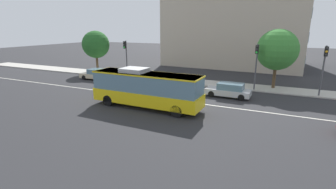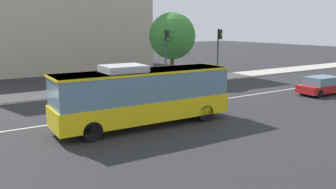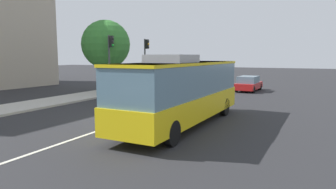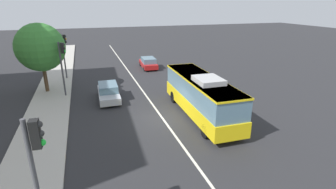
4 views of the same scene
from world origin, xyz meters
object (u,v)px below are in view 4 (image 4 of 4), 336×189
(sedan_silver, at_px, (108,92))
(traffic_light_near_corner, at_px, (63,60))
(traffic_light_far_corner, at_px, (64,49))
(traffic_light_mid_block, at_px, (37,164))
(sedan_red, at_px, (148,63))
(street_tree_kerbside_left, at_px, (40,47))
(transit_bus, at_px, (201,94))

(sedan_silver, height_order, traffic_light_near_corner, traffic_light_near_corner)
(traffic_light_near_corner, height_order, traffic_light_far_corner, same)
(traffic_light_mid_block, height_order, traffic_light_far_corner, same)
(sedan_silver, xyz_separation_m, sedan_red, (10.63, -6.45, 0.00))
(traffic_light_near_corner, distance_m, traffic_light_far_corner, 6.38)
(sedan_red, height_order, street_tree_kerbside_left, street_tree_kerbside_left)
(transit_bus, relative_size, sedan_red, 2.20)
(sedan_silver, height_order, street_tree_kerbside_left, street_tree_kerbside_left)
(traffic_light_mid_block, bearing_deg, sedan_silver, 79.75)
(street_tree_kerbside_left, bearing_deg, traffic_light_far_corner, -22.12)
(traffic_light_mid_block, bearing_deg, traffic_light_near_corner, 93.69)
(transit_bus, height_order, traffic_light_far_corner, traffic_light_far_corner)
(sedan_red, height_order, traffic_light_near_corner, traffic_light_near_corner)
(transit_bus, height_order, sedan_red, transit_bus)
(traffic_light_near_corner, bearing_deg, sedan_silver, -23.98)
(traffic_light_mid_block, relative_size, street_tree_kerbside_left, 0.77)
(transit_bus, distance_m, sedan_red, 16.61)
(street_tree_kerbside_left, bearing_deg, sedan_silver, -125.33)
(street_tree_kerbside_left, bearing_deg, sedan_red, -61.29)
(sedan_red, xyz_separation_m, traffic_light_mid_block, (-25.50, 10.03, 2.84))
(transit_bus, xyz_separation_m, traffic_light_far_corner, (14.39, 10.37, 1.75))
(traffic_light_far_corner, bearing_deg, street_tree_kerbside_left, -111.62)
(sedan_red, distance_m, traffic_light_far_corner, 10.90)
(transit_bus, xyz_separation_m, street_tree_kerbside_left, (9.95, 12.17, 2.69))
(transit_bus, height_order, traffic_light_mid_block, traffic_light_mid_block)
(sedan_red, xyz_separation_m, traffic_light_far_corner, (-2.19, 10.29, 2.84))
(transit_bus, xyz_separation_m, sedan_silver, (5.95, 6.53, -1.09))
(transit_bus, distance_m, street_tree_kerbside_left, 15.95)
(traffic_light_far_corner, xyz_separation_m, street_tree_kerbside_left, (-4.44, 1.80, 0.93))
(traffic_light_near_corner, relative_size, traffic_light_far_corner, 1.00)
(street_tree_kerbside_left, bearing_deg, transit_bus, -129.26)
(traffic_light_near_corner, bearing_deg, sedan_red, 45.31)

